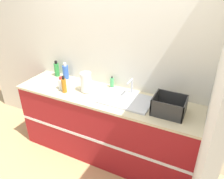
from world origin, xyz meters
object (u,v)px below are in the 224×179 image
sink (126,99)px  bottle_amber (64,85)px  bottle_white_spray (61,84)px  bottle_green (57,69)px  paper_towel_roll (86,82)px  dish_rack (169,107)px  soap_dispenser (112,83)px  bottle_blue (66,72)px

sink → bottle_amber: bearing=-169.2°
bottle_white_spray → bottle_green: 0.43m
paper_towel_roll → bottle_green: 0.66m
paper_towel_roll → dish_rack: paper_towel_roll is taller
sink → bottle_white_spray: bearing=-173.4°
paper_towel_roll → bottle_amber: (-0.23, -0.13, -0.03)m
bottle_white_spray → bottle_green: bottle_green is taller
bottle_white_spray → dish_rack: bearing=2.6°
soap_dispenser → bottle_white_spray: bearing=-149.7°
dish_rack → soap_dispenser: bearing=161.6°
dish_rack → bottle_white_spray: (-1.34, -0.06, 0.00)m
bottle_white_spray → soap_dispenser: 0.64m
bottle_blue → dish_rack: bearing=-8.6°
bottle_blue → bottle_amber: bearing=-56.0°
bottle_green → soap_dispenser: bottle_green is taller
bottle_blue → sink: bearing=-10.7°
dish_rack → bottle_white_spray: size_ratio=1.96×
bottle_blue → soap_dispenser: 0.70m
soap_dispenser → bottle_amber: bearing=-141.8°
dish_rack → bottle_green: bottle_green is taller
dish_rack → bottle_amber: bottle_amber is taller
bottle_amber → bottle_green: (-0.39, 0.35, 0.00)m
sink → bottle_white_spray: sink is taller
paper_towel_roll → bottle_blue: (-0.46, 0.20, -0.03)m
bottle_amber → bottle_blue: bearing=124.0°
bottle_amber → soap_dispenser: (0.47, 0.37, -0.03)m
paper_towel_roll → bottle_green: bearing=160.7°
soap_dispenser → paper_towel_roll: bearing=-134.7°
sink → soap_dispenser: 0.37m
dish_rack → bottle_green: (-1.65, 0.24, 0.03)m
soap_dispenser → sink: bearing=-37.5°
paper_towel_roll → bottle_white_spray: (-0.32, -0.08, -0.05)m
dish_rack → bottle_amber: (-1.26, -0.11, 0.02)m
paper_towel_roll → bottle_green: (-0.63, 0.22, -0.03)m
bottle_blue → bottle_white_spray: bottle_blue is taller
paper_towel_roll → bottle_white_spray: bearing=-165.1°
bottle_white_spray → bottle_amber: bearing=-30.0°
dish_rack → soap_dispenser: 0.83m
sink → soap_dispenser: size_ratio=3.88×
bottle_green → dish_rack: bearing=-8.4°
sink → paper_towel_roll: 0.54m
sink → bottle_blue: size_ratio=2.57×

